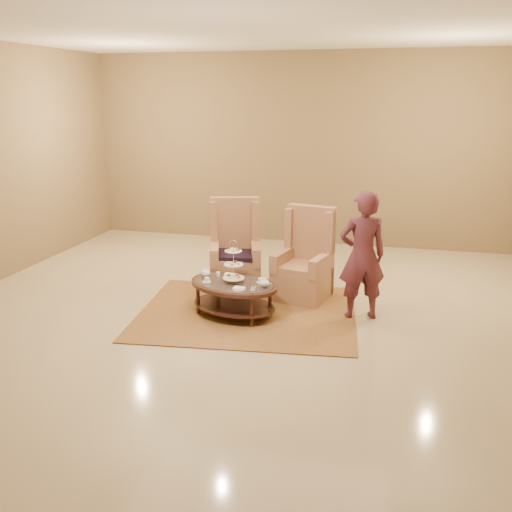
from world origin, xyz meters
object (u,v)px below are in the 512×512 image
(armchair_left, at_px, (235,259))
(person, at_px, (362,256))
(tea_table, at_px, (234,288))
(armchair_right, at_px, (305,268))

(armchair_left, distance_m, person, 2.02)
(tea_table, bearing_deg, person, 30.06)
(armchair_left, relative_size, person, 0.80)
(armchair_left, xyz_separation_m, person, (1.85, -0.72, 0.37))
(tea_table, distance_m, person, 1.66)
(tea_table, bearing_deg, armchair_left, 123.57)
(tea_table, relative_size, person, 0.85)
(armchair_left, bearing_deg, person, -38.16)
(tea_table, xyz_separation_m, person, (1.56, 0.33, 0.45))
(tea_table, height_order, armchair_right, armchair_right)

